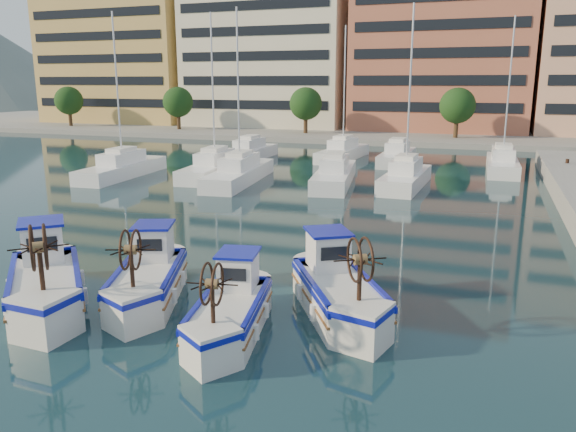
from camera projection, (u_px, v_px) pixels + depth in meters
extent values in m
plane|color=#1A3D45|center=(196.00, 317.00, 16.53)|extent=(300.00, 300.00, 0.00)
cube|color=gray|center=(431.00, 130.00, 77.80)|extent=(180.00, 40.00, 0.60)
cube|color=tan|center=(125.00, 45.00, 88.90)|extent=(24.00, 14.00, 24.00)
cube|color=black|center=(96.00, 42.00, 82.49)|extent=(22.08, 0.12, 21.60)
cube|color=beige|center=(271.00, 52.00, 81.03)|extent=(23.00, 14.00, 21.00)
cube|color=black|center=(252.00, 49.00, 74.62)|extent=(21.16, 0.12, 18.90)
cube|color=#B15F45|center=(444.00, 32.00, 72.68)|extent=(22.00, 14.00, 25.00)
cube|color=black|center=(439.00, 27.00, 66.27)|extent=(20.24, 0.12, 22.50)
cylinder|color=#3F2B19|center=(70.00, 120.00, 81.60)|extent=(0.50, 0.50, 3.00)
sphere|color=#1E4418|center=(69.00, 101.00, 80.97)|extent=(4.00, 4.00, 4.00)
cylinder|color=#3F2B19|center=(179.00, 122.00, 75.68)|extent=(0.50, 0.50, 3.00)
sphere|color=#1E4418|center=(178.00, 102.00, 75.06)|extent=(4.00, 4.00, 4.00)
cylinder|color=#3F2B19|center=(306.00, 126.00, 69.77)|extent=(0.50, 0.50, 3.00)
sphere|color=#1E4418|center=(306.00, 104.00, 69.14)|extent=(4.00, 4.00, 4.00)
cylinder|color=#3F2B19|center=(456.00, 130.00, 63.85)|extent=(0.50, 0.50, 3.00)
sphere|color=#1E4418|center=(457.00, 106.00, 63.23)|extent=(4.00, 4.00, 4.00)
cube|color=white|center=(123.00, 170.00, 40.98)|extent=(2.93, 9.54, 1.00)
cylinder|color=silver|center=(118.00, 93.00, 39.70)|extent=(0.12, 0.12, 11.00)
cube|color=white|center=(215.00, 169.00, 41.40)|extent=(3.24, 10.01, 1.00)
cylinder|color=silver|center=(213.00, 93.00, 40.12)|extent=(0.12, 0.12, 11.00)
cube|color=white|center=(240.00, 175.00, 38.76)|extent=(3.44, 10.52, 1.00)
cylinder|color=silver|center=(238.00, 94.00, 37.49)|extent=(0.12, 0.12, 11.00)
cube|color=white|center=(335.00, 176.00, 38.18)|extent=(3.76, 10.12, 1.00)
cube|color=white|center=(405.00, 180.00, 36.92)|extent=(2.50, 8.29, 1.00)
cylinder|color=silver|center=(410.00, 94.00, 35.65)|extent=(0.12, 0.12, 11.00)
cube|color=white|center=(250.00, 154.00, 50.33)|extent=(2.32, 8.79, 1.00)
cube|color=white|center=(343.00, 154.00, 50.40)|extent=(2.91, 9.21, 1.00)
cylinder|color=silver|center=(344.00, 91.00, 49.13)|extent=(0.12, 0.12, 11.00)
cube|color=white|center=(397.00, 157.00, 47.86)|extent=(2.26, 8.44, 1.00)
cube|color=white|center=(502.00, 165.00, 43.36)|extent=(2.38, 9.18, 1.00)
cylinder|color=silver|center=(509.00, 92.00, 42.09)|extent=(0.12, 0.12, 11.00)
cube|color=silver|center=(46.00, 289.00, 17.11)|extent=(4.52, 4.70, 1.14)
cube|color=#0C139D|center=(45.00, 276.00, 17.01)|extent=(4.66, 4.84, 0.17)
cube|color=blue|center=(45.00, 278.00, 17.03)|extent=(3.90, 4.07, 0.07)
cube|color=white|center=(43.00, 242.00, 18.02)|extent=(1.84, 1.85, 1.20)
cube|color=#0C139D|center=(41.00, 222.00, 17.86)|extent=(2.07, 2.08, 0.09)
cylinder|color=#331E14|center=(41.00, 271.00, 15.07)|extent=(0.13, 0.13, 1.26)
cylinder|color=brown|center=(39.00, 247.00, 14.92)|extent=(0.46, 0.46, 0.30)
torus|color=#331E14|center=(32.00, 248.00, 14.86)|extent=(0.91, 0.99, 1.27)
torus|color=#331E14|center=(45.00, 247.00, 14.98)|extent=(0.91, 0.99, 1.27)
cube|color=silver|center=(148.00, 285.00, 17.61)|extent=(3.15, 4.50, 1.04)
cube|color=#0C139D|center=(147.00, 273.00, 17.52)|extent=(3.25, 4.64, 0.16)
cube|color=blue|center=(147.00, 275.00, 17.54)|extent=(2.64, 3.98, 0.06)
cube|color=white|center=(154.00, 242.00, 18.52)|extent=(1.47, 1.59, 1.08)
cube|color=#0C139D|center=(153.00, 225.00, 18.38)|extent=(1.67, 1.78, 0.08)
cylinder|color=#331E14|center=(132.00, 271.00, 15.64)|extent=(0.12, 0.12, 1.14)
cylinder|color=brown|center=(131.00, 250.00, 15.49)|extent=(0.39, 0.37, 0.28)
torus|color=#331E14|center=(125.00, 250.00, 15.49)|extent=(0.48, 1.10, 1.15)
torus|color=#331E14|center=(136.00, 250.00, 15.50)|extent=(0.48, 1.10, 1.15)
cube|color=silver|center=(230.00, 317.00, 15.31)|extent=(2.36, 4.05, 0.95)
cube|color=#0C139D|center=(230.00, 305.00, 15.23)|extent=(2.43, 4.17, 0.14)
cube|color=blue|center=(230.00, 307.00, 15.24)|extent=(1.93, 3.60, 0.05)
cube|color=white|center=(238.00, 271.00, 16.13)|extent=(1.21, 1.35, 0.99)
cube|color=#0C139D|center=(238.00, 253.00, 16.01)|extent=(1.37, 1.51, 0.07)
cylinder|color=#331E14|center=(213.00, 306.00, 13.52)|extent=(0.11, 0.11, 1.05)
cylinder|color=brown|center=(212.00, 284.00, 13.39)|extent=(0.33, 0.31, 0.25)
torus|color=#331E14|center=(207.00, 284.00, 13.41)|extent=(0.27, 1.05, 1.06)
torus|color=#331E14|center=(218.00, 284.00, 13.37)|extent=(0.27, 1.05, 1.06)
cube|color=silver|center=(338.00, 297.00, 16.58)|extent=(3.77, 4.59, 1.06)
cube|color=#0C139D|center=(339.00, 285.00, 16.48)|extent=(3.89, 4.72, 0.16)
cube|color=blue|center=(339.00, 287.00, 16.50)|extent=(3.21, 4.01, 0.06)
cube|color=white|center=(328.00, 250.00, 17.48)|extent=(1.64, 1.71, 1.12)
cube|color=#0C139D|center=(328.00, 232.00, 17.34)|extent=(1.85, 1.91, 0.08)
cylinder|color=#331E14|center=(359.00, 283.00, 14.58)|extent=(0.12, 0.12, 1.18)
cylinder|color=brown|center=(360.00, 260.00, 14.43)|extent=(0.42, 0.41, 0.28)
torus|color=#331E14|center=(354.00, 260.00, 14.40)|extent=(0.68, 1.05, 1.19)
torus|color=#331E14|center=(366.00, 259.00, 14.46)|extent=(0.68, 1.05, 1.19)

